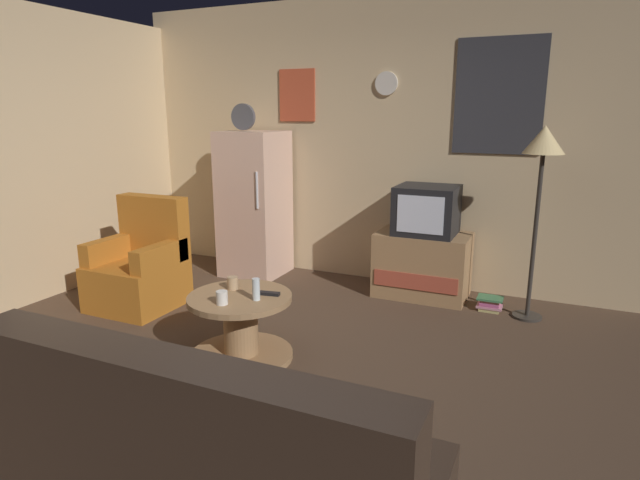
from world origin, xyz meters
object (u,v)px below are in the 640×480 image
(coffee_table, at_px, (241,327))
(mug_ceramic_tan, at_px, (233,283))
(crt_tv, at_px, (427,210))
(armchair, at_px, (141,268))
(mug_ceramic_white, at_px, (222,298))
(remote_control, at_px, (268,293))
(wine_glass, at_px, (256,289))
(standing_lamp, at_px, (543,155))
(book_stack, at_px, (490,304))
(couch, at_px, (215,477))
(fridge, at_px, (254,204))
(tv_stand, at_px, (422,265))

(coffee_table, distance_m, mug_ceramic_tan, 0.32)
(coffee_table, bearing_deg, crt_tv, 64.65)
(crt_tv, height_order, armchair, crt_tv)
(mug_ceramic_white, relative_size, remote_control, 0.60)
(mug_ceramic_white, xyz_separation_m, armchair, (-1.37, 0.73, -0.17))
(mug_ceramic_white, bearing_deg, mug_ceramic_tan, 110.23)
(mug_ceramic_tan, bearing_deg, wine_glass, -24.94)
(standing_lamp, xyz_separation_m, wine_glass, (-1.64, -1.66, -0.82))
(mug_ceramic_tan, xyz_separation_m, book_stack, (1.60, 1.58, -0.45))
(crt_tv, height_order, book_stack, crt_tv)
(couch, bearing_deg, coffee_table, 119.22)
(crt_tv, relative_size, coffee_table, 0.75)
(book_stack, bearing_deg, mug_ceramic_white, -128.60)
(fridge, xyz_separation_m, remote_control, (1.13, -1.69, -0.28))
(tv_stand, bearing_deg, mug_ceramic_tan, -119.11)
(coffee_table, bearing_deg, couch, -60.78)
(mug_ceramic_white, height_order, couch, couch)
(wine_glass, distance_m, armchair, 1.65)
(fridge, height_order, standing_lamp, fridge)
(remote_control, bearing_deg, coffee_table, -162.85)
(mug_ceramic_tan, relative_size, book_stack, 0.42)
(coffee_table, bearing_deg, wine_glass, -11.28)
(coffee_table, relative_size, mug_ceramic_white, 8.00)
(armchair, bearing_deg, coffee_table, -21.25)
(couch, bearing_deg, armchair, 137.82)
(armchair, bearing_deg, fridge, 70.81)
(fridge, relative_size, mug_ceramic_white, 19.67)
(wine_glass, bearing_deg, tv_stand, 69.50)
(armchair, xyz_separation_m, couch, (2.19, -1.99, -0.03))
(standing_lamp, height_order, remote_control, standing_lamp)
(remote_control, bearing_deg, crt_tv, 58.63)
(couch, bearing_deg, wine_glass, 114.92)
(fridge, bearing_deg, couch, -61.40)
(standing_lamp, relative_size, coffee_table, 2.21)
(fridge, xyz_separation_m, mug_ceramic_tan, (0.83, -1.69, -0.24))
(tv_stand, height_order, couch, couch)
(book_stack, bearing_deg, standing_lamp, -8.41)
(fridge, relative_size, remote_control, 11.80)
(mug_ceramic_white, distance_m, book_stack, 2.43)
(tv_stand, height_order, remote_control, tv_stand)
(fridge, bearing_deg, armchair, -109.19)
(remote_control, bearing_deg, standing_lamp, 33.91)
(fridge, xyz_separation_m, couch, (1.76, -3.23, -0.44))
(fridge, distance_m, book_stack, 2.53)
(coffee_table, height_order, couch, couch)
(tv_stand, height_order, wine_glass, wine_glass)
(tv_stand, relative_size, book_stack, 3.92)
(crt_tv, distance_m, mug_ceramic_white, 2.20)
(tv_stand, relative_size, remote_control, 5.60)
(standing_lamp, relative_size, mug_ceramic_tan, 17.67)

